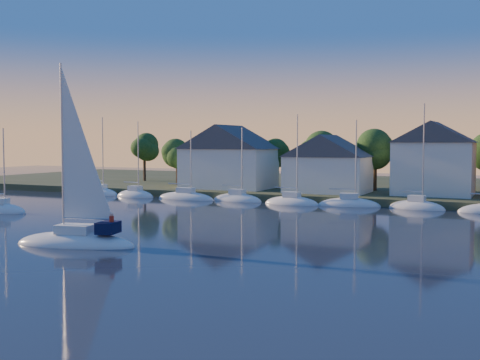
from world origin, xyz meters
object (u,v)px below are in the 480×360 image
Objects in this scene: hero_sailboat at (77,238)px; drifting_sailboat_left at (0,212)px; clubhouse_centre at (328,163)px; clubhouse_east at (434,157)px; clubhouse_west at (229,156)px.

drifting_sailboat_left is (-22.61, 13.40, -0.53)m from hero_sailboat.
clubhouse_centre is 1.10× the size of clubhouse_east.
clubhouse_west is at bearing -90.81° from hero_sailboat.
clubhouse_west reaches higher than drifting_sailboat_left.
clubhouse_east reaches higher than drifting_sailboat_left.
clubhouse_centre is at bearing -171.87° from clubhouse_east.
clubhouse_east is at bearing 1.91° from clubhouse_west.
drifting_sailboat_left is (-43.28, -33.25, -5.90)m from clubhouse_east.
drifting_sailboat_left is (-13.28, -32.25, -5.84)m from clubhouse_west.
clubhouse_west reaches higher than clubhouse_centre.
clubhouse_centre is at bearing -110.85° from hero_sailboat.
clubhouse_east is (30.00, 1.00, 0.07)m from clubhouse_west.
clubhouse_centre is 0.75× the size of hero_sailboat.
hero_sailboat reaches higher than clubhouse_west.
clubhouse_west is at bearing 58.92° from drifting_sailboat_left.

